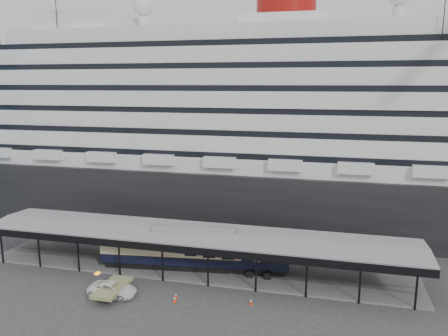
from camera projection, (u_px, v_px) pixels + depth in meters
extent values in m
plane|color=#333336|center=(183.00, 287.00, 52.15)|extent=(200.00, 200.00, 0.00)
cube|color=black|center=(239.00, 186.00, 81.67)|extent=(130.00, 30.00, 10.00)
cylinder|color=maroon|center=(286.00, 2.00, 73.54)|extent=(10.00, 10.00, 9.00)
sphere|color=silver|center=(143.00, 6.00, 79.60)|extent=(3.60, 3.60, 3.60)
cube|color=slate|center=(195.00, 269.00, 56.89)|extent=(56.00, 8.00, 0.24)
cube|color=slate|center=(194.00, 270.00, 56.18)|extent=(54.00, 0.08, 0.10)
cube|color=slate|center=(197.00, 265.00, 57.55)|extent=(54.00, 0.08, 0.10)
cube|color=black|center=(184.00, 250.00, 51.77)|extent=(56.00, 0.18, 0.90)
cube|color=black|center=(205.00, 226.00, 60.35)|extent=(56.00, 0.18, 0.90)
cube|color=slate|center=(195.00, 232.00, 55.92)|extent=(56.00, 9.00, 0.24)
cylinder|color=black|center=(61.00, 85.00, 75.20)|extent=(0.12, 0.12, 47.21)
cylinder|color=black|center=(438.00, 85.00, 59.77)|extent=(0.12, 0.12, 47.21)
imported|color=white|center=(113.00, 289.00, 49.86)|extent=(5.58, 2.57, 1.55)
cube|color=black|center=(195.00, 265.00, 56.82)|extent=(23.29, 5.34, 0.77)
cube|color=black|center=(194.00, 258.00, 56.63)|extent=(24.44, 5.91, 1.21)
cube|color=#C8B790|center=(194.00, 248.00, 56.38)|extent=(24.44, 5.95, 1.43)
cube|color=black|center=(194.00, 241.00, 56.20)|extent=(24.44, 5.91, 0.44)
cube|color=#F33A0D|center=(175.00, 302.00, 48.54)|extent=(0.40, 0.40, 0.03)
cone|color=#F33A0D|center=(175.00, 299.00, 48.47)|extent=(0.34, 0.34, 0.71)
cylinder|color=white|center=(175.00, 298.00, 48.46)|extent=(0.23, 0.23, 0.14)
cube|color=#F7340D|center=(176.00, 298.00, 49.38)|extent=(0.39, 0.39, 0.03)
cone|color=#F7340D|center=(176.00, 295.00, 49.32)|extent=(0.33, 0.33, 0.64)
cylinder|color=white|center=(176.00, 295.00, 49.31)|extent=(0.20, 0.20, 0.12)
cube|color=#E13E0C|center=(251.00, 304.00, 47.99)|extent=(0.47, 0.47, 0.03)
cone|color=#E13E0C|center=(251.00, 301.00, 47.92)|extent=(0.39, 0.39, 0.68)
cylinder|color=white|center=(251.00, 301.00, 47.91)|extent=(0.22, 0.22, 0.13)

